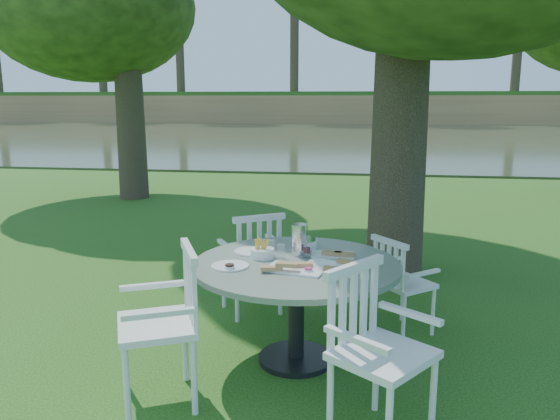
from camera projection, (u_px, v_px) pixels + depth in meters
The scene contains 9 objects.
ground at pixel (277, 297), 5.44m from camera, with size 140.00×140.00×0.00m, color #16420D.
table at pixel (296, 280), 4.00m from camera, with size 1.51×1.51×0.77m.
chair_ne at pixel (397, 278), 4.51m from camera, with size 0.57×0.57×0.83m.
chair_nw at pixel (255, 256), 4.90m from camera, with size 0.65×0.64×0.95m.
chair_sw at pixel (172, 313), 3.49m from camera, with size 0.65×0.67×1.02m.
chair_se at pixel (369, 338), 3.14m from camera, with size 0.69×0.70×1.01m.
tableware at pixel (293, 252), 4.07m from camera, with size 1.11×0.85×0.24m.
river at pixel (346, 138), 27.73m from camera, with size 100.00×28.00×0.12m, color #333B23.
far_bank at pixel (358, 32), 43.80m from camera, with size 100.00×18.00×15.20m.
Camera 1 is at (0.79, -5.09, 1.94)m, focal length 35.00 mm.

